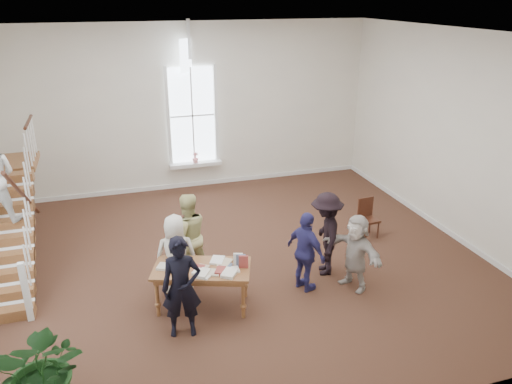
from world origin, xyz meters
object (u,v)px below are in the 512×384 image
object	(u,v)px
woman_cluster_b	(326,234)
woman_cluster_c	(355,252)
elderly_woman	(176,255)
woman_cluster_a	(306,252)
police_officer	(182,288)
side_chair	(367,216)
person_yellow	(187,236)
floor_plant	(44,370)
library_table	(203,272)

from	to	relation	value
woman_cluster_b	woman_cluster_c	bearing A→B (deg)	43.16
woman_cluster_c	elderly_woman	bearing A→B (deg)	-125.74
woman_cluster_c	woman_cluster_a	bearing A→B (deg)	-123.84
elderly_woman	woman_cluster_c	xyz separation A→B (m)	(3.18, -0.82, -0.03)
police_officer	woman_cluster_a	bearing A→B (deg)	23.53
elderly_woman	woman_cluster_b	xyz separation A→B (m)	(2.88, -0.17, 0.07)
police_officer	woman_cluster_a	distance (m)	2.46
woman_cluster_c	side_chair	size ratio (longest dim) A/B	1.63
woman_cluster_c	side_chair	xyz separation A→B (m)	(1.28, 1.84, -0.24)
police_officer	side_chair	xyz separation A→B (m)	(4.56, 2.27, -0.37)
person_yellow	woman_cluster_c	xyz separation A→B (m)	(2.88, -1.32, -0.12)
police_officer	woman_cluster_c	size ratio (longest dim) A/B	1.17
woman_cluster_b	floor_plant	xyz separation A→B (m)	(-4.95, -2.19, -0.16)
library_table	woman_cluster_c	size ratio (longest dim) A/B	1.25
elderly_woman	woman_cluster_b	size ratio (longest dim) A/B	0.91
police_officer	woman_cluster_c	xyz separation A→B (m)	(3.28, 0.43, -0.13)
floor_plant	woman_cluster_a	bearing A→B (deg)	21.80
library_table	floor_plant	distance (m)	2.99
elderly_woman	police_officer	bearing A→B (deg)	93.40
police_officer	person_yellow	size ratio (longest dim) A/B	1.00
woman_cluster_c	woman_cluster_b	bearing A→B (deg)	-176.54
library_table	police_officer	xyz separation A→B (m)	(-0.47, -0.63, 0.16)
floor_plant	side_chair	size ratio (longest dim) A/B	1.50
police_officer	elderly_woman	bearing A→B (deg)	94.05
person_yellow	side_chair	size ratio (longest dim) A/B	1.91
woman_cluster_c	side_chair	distance (m)	2.25
side_chair	library_table	bearing A→B (deg)	-163.75
woman_cluster_c	floor_plant	size ratio (longest dim) A/B	1.09
library_table	woman_cluster_b	world-z (taller)	woman_cluster_b
side_chair	elderly_woman	bearing A→B (deg)	-172.65
library_table	police_officer	distance (m)	0.81
woman_cluster_c	library_table	bearing A→B (deg)	-115.43
police_officer	elderly_woman	size ratio (longest dim) A/B	1.12
library_table	woman_cluster_a	distance (m)	1.91
library_table	side_chair	xyz separation A→B (m)	(4.09, 1.63, -0.20)
library_table	police_officer	world-z (taller)	police_officer
elderly_woman	woman_cluster_a	xyz separation A→B (m)	(2.28, -0.62, 0.01)
library_table	side_chair	distance (m)	4.41
elderly_woman	woman_cluster_a	size ratio (longest dim) A/B	0.99
woman_cluster_a	person_yellow	bearing A→B (deg)	38.47
police_officer	elderly_woman	world-z (taller)	police_officer
woman_cluster_b	woman_cluster_c	size ratio (longest dim) A/B	1.14
police_officer	elderly_woman	distance (m)	1.26
library_table	woman_cluster_b	xyz separation A→B (m)	(2.51, 0.45, 0.14)
library_table	woman_cluster_b	size ratio (longest dim) A/B	1.10
person_yellow	woman_cluster_c	size ratio (longest dim) A/B	1.17
police_officer	woman_cluster_a	xyz separation A→B (m)	(2.38, 0.63, -0.09)
police_officer	woman_cluster_b	xyz separation A→B (m)	(2.98, 1.08, -0.02)
side_chair	person_yellow	bearing A→B (deg)	-178.41
library_table	person_yellow	xyz separation A→B (m)	(-0.07, 1.12, 0.16)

